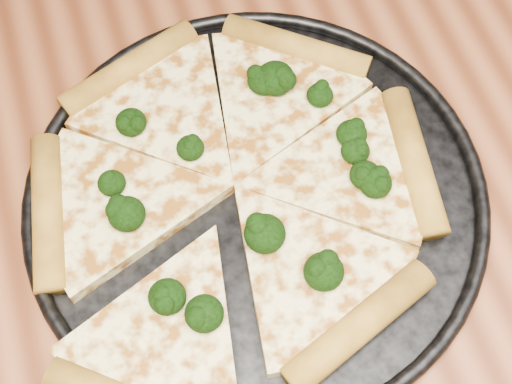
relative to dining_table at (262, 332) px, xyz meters
name	(u,v)px	position (x,y,z in m)	size (l,w,h in m)	color
dining_table	(262,332)	(0.00, 0.00, 0.00)	(1.20, 0.90, 0.75)	brown
pizza_pan	(256,197)	(0.02, 0.08, 0.10)	(0.36, 0.36, 0.02)	black
pizza	(231,193)	(0.00, 0.08, 0.11)	(0.33, 0.36, 0.02)	#FFEE9C
broccoli_florets	(256,182)	(0.02, 0.08, 0.12)	(0.21, 0.20, 0.02)	black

